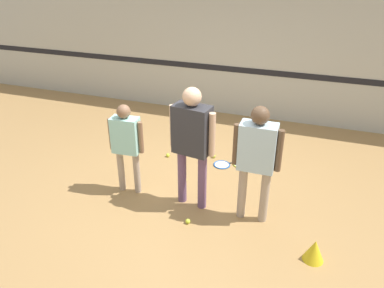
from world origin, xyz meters
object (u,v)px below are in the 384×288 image
Objects in this scene: racket_second_spare at (243,164)px; tennis_ball_stray_right at (168,155)px; person_student_left at (126,140)px; person_instructor at (192,136)px; tennis_ball_by_spare_racket at (214,156)px; tennis_ball_near_instructor at (188,221)px; tennis_ball_stray_left at (185,180)px; racket_spare_on_floor at (223,164)px; training_cone at (314,250)px; person_student_right at (257,153)px.

tennis_ball_stray_right is at bearing -170.95° from racket_second_spare.
person_instructor is at bearing -4.09° from person_student_left.
tennis_ball_near_instructor is at bearing -84.33° from tennis_ball_by_spare_racket.
racket_spare_on_floor is at bearing 58.48° from tennis_ball_stray_left.
tennis_ball_by_spare_racket is 1.00× the size of tennis_ball_stray_right.
person_student_left reaches higher than tennis_ball_stray_right.
tennis_ball_near_instructor and tennis_ball_stray_right have the same top height.
tennis_ball_near_instructor is 0.23× the size of training_cone.
person_instructor is 26.60× the size of tennis_ball_by_spare_racket.
training_cone is (1.59, -1.79, 0.13)m from racket_spare_on_floor.
person_instructor is 3.48× the size of racket_spare_on_floor.
tennis_ball_stray_left is 0.87m from tennis_ball_stray_right.
person_student_right reaches higher than tennis_ball_near_instructor.
tennis_ball_by_spare_racket is (-0.22, 0.19, 0.02)m from racket_spare_on_floor.
person_instructor is 2.05m from training_cone.
person_student_right reaches higher than tennis_ball_stray_right.
tennis_ball_stray_right is at bearing 130.69° from tennis_ball_stray_left.
tennis_ball_stray_right is 0.23× the size of training_cone.
person_instructor is 1.08× the size of person_student_right.
person_instructor reaches higher than tennis_ball_stray_right.
person_student_right is 1.99m from tennis_ball_by_spare_racket.
person_student_left is 4.96× the size of training_cone.
tennis_ball_stray_left is (-0.40, 0.95, 0.00)m from tennis_ball_near_instructor.
racket_spare_on_floor is (-0.74, 1.25, -1.00)m from person_student_right.
tennis_ball_stray_right reaches higher than racket_second_spare.
person_student_left reaches higher than racket_spare_on_floor.
tennis_ball_by_spare_racket is at bearing 95.67° from tennis_ball_near_instructor.
racket_second_spare is at bearing -17.87° from racket_spare_on_floor.
person_student_right is 1.31m from tennis_ball_near_instructor.
person_instructor is 6.24× the size of training_cone.
person_instructor is 1.20m from tennis_ball_stray_left.
person_student_right reaches higher than person_student_left.
racket_spare_on_floor is at bearing -40.93° from tennis_ball_by_spare_racket.
person_instructor is 1.62m from racket_spare_on_floor.
tennis_ball_near_instructor is (1.10, -0.45, -0.83)m from person_student_left.
person_student_right is (0.88, -0.04, -0.08)m from person_instructor.
racket_second_spare is 0.54m from tennis_ball_by_spare_racket.
tennis_ball_stray_right is (-0.86, 1.16, -1.05)m from person_instructor.
tennis_ball_near_instructor and tennis_ball_stray_left have the same top height.
person_instructor is at bearing -3.29° from person_student_right.
tennis_ball_stray_right is (-1.32, -0.18, 0.02)m from racket_second_spare.
training_cone is at bearing -47.58° from tennis_ball_by_spare_racket.
tennis_ball_stray_left is (0.70, 0.50, -0.83)m from person_student_left.
person_student_left is 1.43m from tennis_ball_stray_right.
tennis_ball_near_instructor is (-0.04, -1.65, 0.02)m from racket_spare_on_floor.
tennis_ball_stray_right is (0.14, 1.15, -0.83)m from person_student_left.
racket_spare_on_floor is 7.64× the size of tennis_ball_by_spare_racket.
tennis_ball_stray_right is (-1.00, -0.05, 0.02)m from racket_spare_on_floor.
person_instructor is 26.60× the size of tennis_ball_near_instructor.
racket_spare_on_floor is 0.34m from racket_second_spare.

